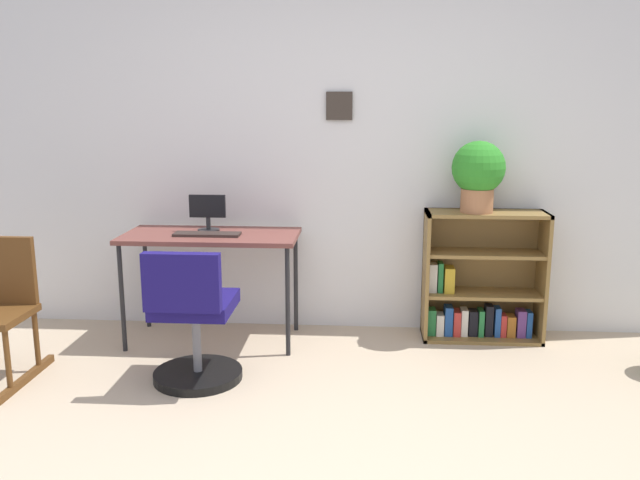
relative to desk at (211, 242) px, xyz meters
name	(u,v)px	position (x,y,z in m)	size (l,w,h in m)	color
wall_back	(336,163)	(0.81, 0.40, 0.49)	(5.20, 0.12, 2.36)	silver
desk	(211,242)	(0.00, 0.00, 0.00)	(1.16, 0.56, 0.75)	brown
monitor	(208,212)	(-0.04, 0.08, 0.19)	(0.24, 0.15, 0.25)	#262628
keyboard	(207,234)	(-0.01, -0.06, 0.07)	(0.43, 0.13, 0.02)	#2F2420
office_chair	(193,325)	(0.05, -0.70, -0.33)	(0.52, 0.55, 0.82)	black
bookshelf_low	(479,283)	(1.81, 0.20, -0.30)	(0.80, 0.30, 0.89)	olive
potted_plant_on_shelf	(478,172)	(1.76, 0.15, 0.46)	(0.35, 0.35, 0.47)	#9E6642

